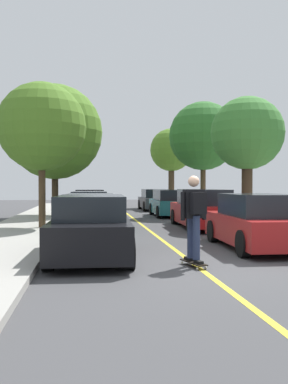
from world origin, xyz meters
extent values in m
plane|color=#424244|center=(0.00, 0.00, 0.00)|extent=(80.00, 80.00, 0.00)
cube|color=gold|center=(0.00, 4.00, 0.00)|extent=(0.12, 39.20, 0.01)
cube|color=black|center=(-2.17, 1.27, 0.55)|extent=(1.86, 4.21, 0.73)
cube|color=black|center=(-2.16, 1.39, 1.18)|extent=(1.60, 2.67, 0.52)
cylinder|color=black|center=(-1.42, -0.13, 0.32)|extent=(0.24, 0.65, 0.64)
cylinder|color=black|center=(-3.01, -0.08, 0.32)|extent=(0.24, 0.65, 0.64)
cylinder|color=black|center=(-1.32, 2.62, 0.32)|extent=(0.24, 0.65, 0.64)
cylinder|color=black|center=(-2.91, 2.67, 0.32)|extent=(0.24, 0.65, 0.64)
cube|color=#196066|center=(-2.17, 7.00, 0.50)|extent=(1.99, 4.11, 0.64)
cube|color=black|center=(-2.17, 7.02, 1.09)|extent=(1.72, 2.52, 0.54)
cylinder|color=black|center=(-1.34, 5.65, 0.32)|extent=(0.24, 0.65, 0.64)
cylinder|color=black|center=(-3.08, 5.71, 0.32)|extent=(0.24, 0.65, 0.64)
cylinder|color=black|center=(-1.25, 8.30, 0.32)|extent=(0.24, 0.65, 0.64)
cylinder|color=black|center=(-2.99, 8.36, 0.32)|extent=(0.24, 0.65, 0.64)
cube|color=navy|center=(-2.17, 12.53, 0.54)|extent=(1.99, 4.65, 0.72)
cube|color=black|center=(-2.17, 12.57, 1.13)|extent=(1.72, 3.02, 0.46)
cylinder|color=black|center=(-1.34, 10.91, 0.32)|extent=(0.24, 0.65, 0.64)
cylinder|color=black|center=(-3.08, 10.96, 0.32)|extent=(0.24, 0.65, 0.64)
cylinder|color=black|center=(-1.25, 14.11, 0.32)|extent=(0.24, 0.65, 0.64)
cylinder|color=black|center=(-2.99, 14.15, 0.32)|extent=(0.24, 0.65, 0.64)
cube|color=maroon|center=(-2.17, 18.19, 0.56)|extent=(1.94, 4.72, 0.75)
cube|color=black|center=(-2.17, 18.16, 1.16)|extent=(1.70, 2.81, 0.45)
cylinder|color=black|center=(-1.26, 16.55, 0.32)|extent=(0.23, 0.64, 0.64)
cylinder|color=black|center=(-3.03, 16.53, 0.32)|extent=(0.23, 0.64, 0.64)
cylinder|color=black|center=(-1.30, 19.85, 0.32)|extent=(0.23, 0.64, 0.64)
cylinder|color=black|center=(-3.07, 19.83, 0.32)|extent=(0.23, 0.64, 0.64)
cube|color=maroon|center=(2.17, 2.27, 0.53)|extent=(1.82, 4.18, 0.70)
cube|color=black|center=(2.16, 2.07, 1.16)|extent=(1.57, 2.44, 0.57)
cylinder|color=black|center=(1.41, 3.66, 0.32)|extent=(0.24, 0.65, 0.64)
cylinder|color=black|center=(3.00, 3.61, 0.32)|extent=(0.24, 0.65, 0.64)
cylinder|color=black|center=(1.33, 0.92, 0.32)|extent=(0.24, 0.65, 0.64)
cube|color=maroon|center=(2.17, 7.74, 0.55)|extent=(1.82, 4.74, 0.75)
cube|color=black|center=(2.16, 7.54, 1.22)|extent=(1.57, 2.95, 0.58)
cylinder|color=black|center=(1.41, 9.41, 0.32)|extent=(0.24, 0.65, 0.64)
cylinder|color=black|center=(3.00, 9.37, 0.32)|extent=(0.24, 0.65, 0.64)
cylinder|color=black|center=(1.33, 6.11, 0.32)|extent=(0.24, 0.65, 0.64)
cylinder|color=black|center=(2.92, 6.07, 0.32)|extent=(0.24, 0.65, 0.64)
cube|color=#196066|center=(2.17, 13.95, 0.53)|extent=(1.92, 4.05, 0.69)
cube|color=black|center=(2.17, 13.84, 1.15)|extent=(1.68, 2.61, 0.54)
cylinder|color=black|center=(1.29, 15.27, 0.32)|extent=(0.22, 0.64, 0.64)
cylinder|color=black|center=(3.06, 15.26, 0.32)|extent=(0.22, 0.64, 0.64)
cylinder|color=black|center=(1.27, 12.63, 0.32)|extent=(0.22, 0.64, 0.64)
cylinder|color=black|center=(3.04, 12.62, 0.32)|extent=(0.22, 0.64, 0.64)
cube|color=#38383D|center=(2.17, 19.56, 0.51)|extent=(1.85, 4.08, 0.66)
cube|color=black|center=(2.17, 19.38, 1.12)|extent=(1.62, 2.36, 0.56)
cylinder|color=black|center=(1.30, 20.90, 0.32)|extent=(0.22, 0.64, 0.64)
cylinder|color=black|center=(3.03, 20.90, 0.32)|extent=(0.22, 0.64, 0.64)
cylinder|color=black|center=(1.30, 18.22, 0.32)|extent=(0.22, 0.64, 0.64)
cylinder|color=black|center=(3.03, 18.22, 0.32)|extent=(0.22, 0.64, 0.64)
cylinder|color=#4C3823|center=(-3.90, 7.35, 1.46)|extent=(0.25, 0.25, 2.64)
sphere|color=#4C7A23|center=(-3.90, 7.35, 3.79)|extent=(3.20, 3.20, 3.20)
cylinder|color=#3D2D1E|center=(-3.90, 13.48, 1.64)|extent=(0.33, 0.33, 3.01)
sphere|color=#4C7A23|center=(-3.90, 13.48, 4.34)|extent=(4.76, 4.76, 4.76)
cylinder|color=#3D2D1E|center=(3.90, 7.47, 1.57)|extent=(0.42, 0.42, 2.86)
sphere|color=#3D7F33|center=(3.90, 7.47, 3.69)|extent=(2.84, 2.84, 2.84)
cylinder|color=#4C3823|center=(3.90, 13.97, 1.77)|extent=(0.28, 0.28, 3.26)
sphere|color=#2D6B28|center=(3.90, 13.97, 4.30)|extent=(3.67, 3.67, 3.67)
cylinder|color=#3D2D1E|center=(3.90, 22.93, 1.79)|extent=(0.43, 0.43, 3.30)
sphere|color=#4C7A23|center=(3.90, 22.93, 4.28)|extent=(3.17, 3.17, 3.17)
cube|color=black|center=(-0.08, -0.01, 0.09)|extent=(0.41, 0.87, 0.02)
cylinder|color=beige|center=(-0.25, 0.30, 0.03)|extent=(0.04, 0.06, 0.06)
cylinder|color=beige|center=(-0.07, 0.35, 0.03)|extent=(0.04, 0.06, 0.06)
cylinder|color=beige|center=(-0.09, -0.36, 0.03)|extent=(0.04, 0.06, 0.06)
cylinder|color=beige|center=(0.09, -0.32, 0.03)|extent=(0.04, 0.06, 0.06)
cube|color=#99999E|center=(-0.16, 0.32, 0.07)|extent=(0.11, 0.06, 0.02)
cube|color=#99999E|center=(0.00, -0.34, 0.07)|extent=(0.11, 0.06, 0.02)
cube|color=black|center=(-0.13, 0.21, 0.13)|extent=(0.16, 0.28, 0.06)
cube|color=black|center=(-0.03, -0.22, 0.13)|extent=(0.16, 0.28, 0.06)
cylinder|color=#283351|center=(-0.11, 0.11, 0.61)|extent=(0.18, 0.18, 0.90)
cylinder|color=#283351|center=(-0.05, -0.12, 0.61)|extent=(0.18, 0.18, 0.90)
cube|color=black|center=(-0.08, -0.01, 1.30)|extent=(0.44, 0.31, 0.59)
sphere|color=tan|center=(-0.08, -0.01, 1.76)|extent=(0.23, 0.23, 0.23)
cylinder|color=black|center=(-0.32, -0.06, 1.25)|extent=(0.11, 0.11, 0.58)
cylinder|color=black|center=(0.16, 0.05, 1.25)|extent=(0.11, 0.11, 0.58)
cube|color=black|center=(-0.03, -0.20, 1.32)|extent=(0.33, 0.25, 0.44)
camera|label=1|loc=(-2.22, -8.66, 1.69)|focal=40.43mm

